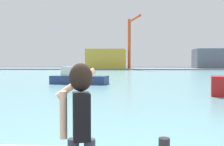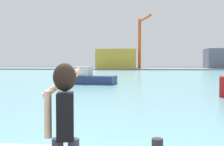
# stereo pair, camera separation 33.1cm
# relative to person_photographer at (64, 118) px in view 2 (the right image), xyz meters

# --- Properties ---
(ground_plane) EXTENTS (220.00, 220.00, 0.00)m
(ground_plane) POSITION_rel_person_photographer_xyz_m (0.65, 50.29, -1.69)
(ground_plane) COLOR #334751
(harbor_water) EXTENTS (140.00, 100.00, 0.02)m
(harbor_water) POSITION_rel_person_photographer_xyz_m (0.65, 52.29, -1.68)
(harbor_water) COLOR #6BA8B2
(harbor_water) RESTS_ON ground_plane
(far_shore_dock) EXTENTS (140.00, 20.00, 0.41)m
(far_shore_dock) POSITION_rel_person_photographer_xyz_m (0.65, 92.29, -1.49)
(far_shore_dock) COLOR gray
(far_shore_dock) RESTS_ON ground_plane
(person_photographer) EXTENTS (0.54, 0.54, 1.74)m
(person_photographer) POSITION_rel_person_photographer_xyz_m (0.00, 0.00, 0.00)
(person_photographer) COLOR #2D3342
(person_photographer) RESTS_ON quay_promenade
(boat_moored) EXTENTS (6.49, 3.16, 1.90)m
(boat_moored) POSITION_rel_person_photographer_xyz_m (-5.27, 25.97, -1.00)
(boat_moored) COLOR navy
(boat_moored) RESTS_ON harbor_water
(warehouse_left) EXTENTS (12.99, 12.09, 6.46)m
(warehouse_left) POSITION_rel_person_photographer_xyz_m (-7.87, 88.39, 1.95)
(warehouse_left) COLOR gold
(warehouse_left) RESTS_ON far_shore_dock
(port_crane) EXTENTS (4.11, 12.57, 16.60)m
(port_crane) POSITION_rel_person_photographer_xyz_m (0.37, 86.04, 9.03)
(port_crane) COLOR #D84C19
(port_crane) RESTS_ON far_shore_dock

